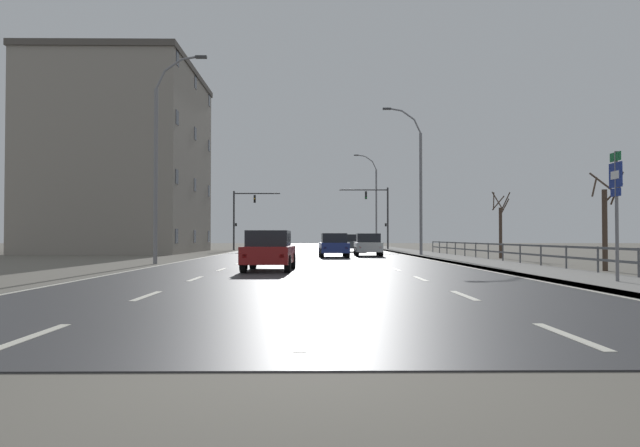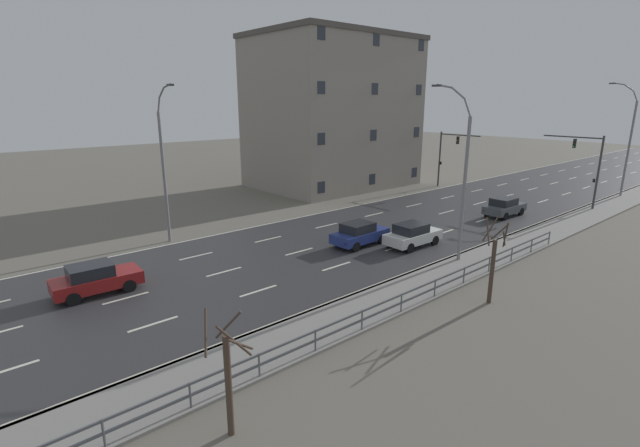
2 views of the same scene
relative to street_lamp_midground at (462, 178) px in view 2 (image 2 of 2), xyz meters
The scene contains 16 objects.
ground_plane 15.64m from the street_lamp_midground, 120.06° to the left, with size 160.00×160.00×0.12m.
road_asphalt_strip 26.36m from the street_lamp_midground, 106.64° to the left, with size 14.00×120.00×0.03m.
sidewalk_right 25.31m from the street_lamp_midground, 87.65° to the left, with size 3.00×120.00×0.12m.
guardrail 11.73m from the street_lamp_midground, 77.08° to the right, with size 0.07×35.62×1.00m.
street_lamp_midground is the anchor object (origin of this frame).
street_lamp_distant 28.83m from the street_lamp_midground, 89.97° to the left, with size 2.71×0.24×11.05m.
street_lamp_left_bank 18.79m from the street_lamp_midground, 142.15° to the right, with size 2.59×0.24×10.35m.
traffic_signal_right 20.57m from the street_lamp_midground, 91.10° to the left, with size 5.10×0.36×6.46m.
traffic_signal_left 24.67m from the street_lamp_midground, 125.94° to the left, with size 4.80×0.36×6.04m.
car_near_right 5.45m from the street_lamp_midground, behind, with size 1.92×4.14×1.57m.
car_far_left 20.44m from the street_lamp_midground, 116.58° to the right, with size 1.96×4.16×1.57m.
car_near_left 7.60m from the street_lamp_midground, 158.89° to the right, with size 1.93×4.15×1.57m.
car_mid_centre 13.64m from the street_lamp_midground, 105.82° to the left, with size 1.91×4.14×1.57m.
brick_building 26.66m from the street_lamp_midground, 154.18° to the left, with size 12.67×16.79×16.08m.
bare_tree_near 18.57m from the street_lamp_midground, 76.83° to the right, with size 1.34×1.42×3.84m.
bare_tree_mid 6.67m from the street_lamp_midground, 41.69° to the right, with size 1.16×1.19×4.17m.
Camera 2 is at (21.65, 12.08, 9.39)m, focal length 25.43 mm.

